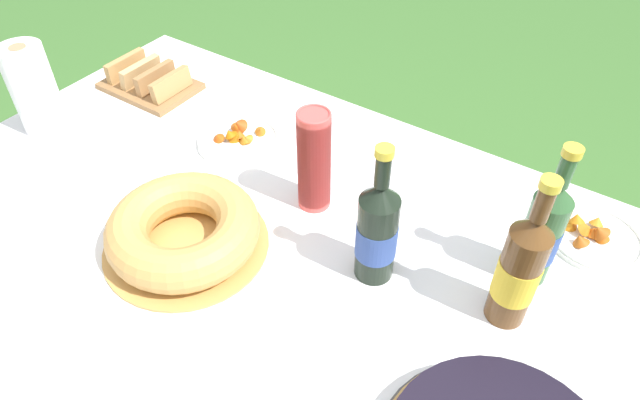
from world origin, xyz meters
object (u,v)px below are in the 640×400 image
Objects in this scene: snack_plate_left at (238,138)px; bread_board at (149,81)px; cup_stack at (314,161)px; cider_bottle_amber at (519,270)px; bundt_cake at (184,230)px; cider_bottle_green at (542,232)px; juice_bottle_red at (377,231)px; paper_towel_roll at (34,89)px; snack_plate_near at (594,236)px.

bread_board is (-0.37, 0.05, 0.01)m from snack_plate_left.
cider_bottle_amber reaches higher than cup_stack.
snack_plate_left is at bearing 112.95° from bundt_cake.
cider_bottle_green is 0.30m from juice_bottle_red.
snack_plate_left is at bearing 179.09° from cider_bottle_green.
cider_bottle_green is (0.61, 0.32, 0.07)m from bundt_cake.
cup_stack is 0.76m from paper_towel_roll.
paper_towel_roll is (-1.30, -0.38, 0.10)m from snack_plate_near.
snack_plate_left is (-0.29, 0.08, -0.11)m from cup_stack.
paper_towel_roll is (-0.75, -0.15, -0.01)m from cup_stack.
cup_stack is at bearing 11.46° from paper_towel_roll.
cider_bottle_amber is 1.27× the size of bread_board.
cider_bottle_amber is at bearing -107.04° from snack_plate_near.
bread_board is (0.09, 0.28, -0.09)m from paper_towel_roll.
cup_stack is at bearing -11.32° from bread_board.
snack_plate_near is at bearing 22.84° from cup_stack.
bundt_cake is 1.63× the size of snack_plate_left.
cider_bottle_green reaches higher than cup_stack.
cider_bottle_amber is 0.26m from juice_bottle_red.
bundt_cake is 0.85m from snack_plate_near.
bundt_cake is 0.37m from snack_plate_left.
bread_board is at bearing 73.23° from paper_towel_roll.
snack_plate_left is at bearing 160.35° from juice_bottle_red.
snack_plate_near is (0.70, 0.49, -0.03)m from bundt_cake.
juice_bottle_red is at bearing -147.06° from cider_bottle_green.
cider_bottle_green is 1.21× the size of bread_board.
juice_bottle_red is (0.36, 0.16, 0.07)m from bundt_cake.
cider_bottle_amber is 0.32m from snack_plate_near.
snack_plate_left is 0.81× the size of bread_board.
snack_plate_left is (-0.75, 0.13, -0.11)m from cider_bottle_amber.
paper_towel_roll is (-0.60, 0.11, 0.07)m from bundt_cake.
cup_stack is 1.15× the size of snack_plate_left.
bundt_cake is at bearing -152.07° from cider_bottle_green.
bundt_cake is 0.65m from bread_board.
snack_plate_near is (0.09, 0.28, -0.11)m from cider_bottle_amber.
bundt_cake is at bearing -67.05° from snack_plate_left.
cider_bottle_amber is (0.46, -0.05, 0.01)m from cup_stack.
bread_board reaches higher than snack_plate_left.
cider_bottle_amber is at bearing -91.32° from cider_bottle_green.
paper_towel_roll is at bearing -163.54° from snack_plate_near.
paper_towel_roll is at bearing -153.46° from snack_plate_left.
snack_plate_near is at bearing 63.04° from cider_bottle_green.
paper_towel_roll is 0.89× the size of bread_board.
cider_bottle_green reaches higher than bundt_cake.
cup_stack reaches higher than snack_plate_left.
snack_plate_left is (-0.84, -0.15, -0.00)m from snack_plate_near.
cup_stack is at bearing -15.19° from snack_plate_left.
snack_plate_left is at bearing 170.14° from cider_bottle_amber.
cider_bottle_amber is at bearing -9.34° from bread_board.
cup_stack is 0.68m from bread_board.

